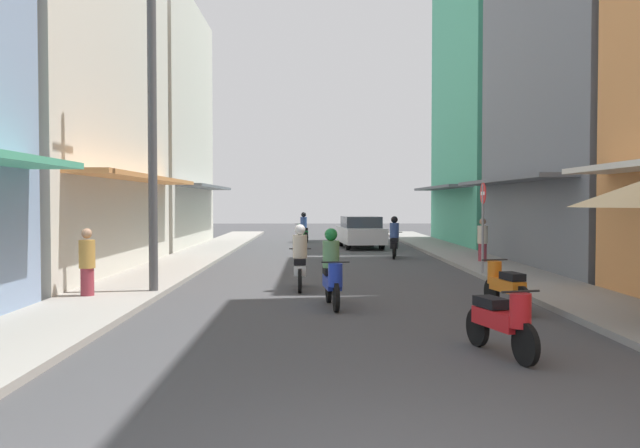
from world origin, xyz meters
TOP-DOWN VIEW (x-y plane):
  - ground_plane at (0.00, 16.14)m, footprint 88.63×88.63m
  - sidewalk_left at (-5.03, 16.14)m, footprint 2.13×48.29m
  - sidewalk_right at (5.03, 16.14)m, footprint 2.13×48.29m
  - building_left_mid at (-9.08, 14.71)m, footprint 7.05×11.44m
  - building_left_far at (-9.09, 26.35)m, footprint 7.05×10.52m
  - building_right_mid at (9.09, 16.53)m, footprint 7.05×10.49m
  - building_right_far at (9.09, 27.94)m, footprint 7.05×10.77m
  - motorbike_red at (1.95, 4.07)m, footprint 0.68×1.77m
  - motorbike_blue at (-0.25, 8.43)m, footprint 0.55×1.81m
  - motorbike_orange at (3.10, 7.94)m, footprint 0.61×1.79m
  - motorbike_white at (-0.95, 11.11)m, footprint 0.55×1.81m
  - motorbike_green at (-1.19, 30.08)m, footprint 0.73×1.75m
  - motorbike_black at (2.42, 20.20)m, footprint 0.58×1.80m
  - parked_car at (1.53, 25.67)m, footprint 2.13×4.25m
  - pedestrian_far at (-5.43, 9.26)m, footprint 0.34×0.34m
  - pedestrian_crossing at (5.05, 17.46)m, footprint 0.34×0.34m
  - utility_pole at (-4.22, 10.06)m, footprint 0.20×1.20m
  - street_sign_no_entry at (4.12, 13.72)m, footprint 0.07×0.60m

SIDE VIEW (x-z plane):
  - ground_plane at x=0.00m, z-range 0.00..0.00m
  - sidewalk_left at x=-5.03m, z-range 0.00..0.12m
  - sidewalk_right at x=5.03m, z-range 0.00..0.12m
  - motorbike_red at x=1.95m, z-range 0.02..0.99m
  - motorbike_orange at x=3.10m, z-range 0.02..0.99m
  - motorbike_blue at x=-0.25m, z-range -0.09..1.49m
  - motorbike_white at x=-0.95m, z-range -0.09..1.49m
  - motorbike_green at x=-1.19m, z-range -0.09..1.49m
  - motorbike_black at x=2.42m, z-range -0.09..1.49m
  - parked_car at x=1.53m, z-range 0.01..1.46m
  - pedestrian_far at x=-5.43m, z-range 0.00..1.55m
  - pedestrian_crossing at x=5.05m, z-range 0.00..1.56m
  - street_sign_no_entry at x=4.12m, z-range 0.39..3.04m
  - utility_pole at x=-4.22m, z-range 0.08..7.67m
  - building_left_mid at x=-9.08m, z-range 0.00..9.79m
  - building_left_far at x=-9.09m, z-range 0.00..11.31m
  - building_right_far at x=9.09m, z-range -0.01..14.69m
  - building_right_mid at x=9.09m, z-range -0.01..15.17m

